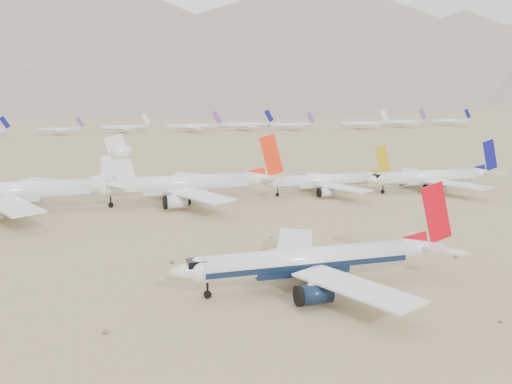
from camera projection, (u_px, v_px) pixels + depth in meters
ground at (348, 271)px, 105.27m from camera, size 7000.00×7000.00×0.00m
main_airliner at (318, 260)px, 96.43m from camera, size 48.50×47.37×17.12m
row2_navy_widebody at (433, 177)px, 186.69m from camera, size 46.43×45.40×16.52m
row2_gold_tail at (327, 181)px, 181.74m from camera, size 42.42×41.48×15.10m
row2_orange_tail at (187, 184)px, 166.44m from camera, size 55.53×54.32×19.81m
row2_white_trijet at (19, 191)px, 152.93m from camera, size 59.12×57.77×20.95m
distant_storage_row at (165, 127)px, 425.97m from camera, size 573.67×54.91×14.12m
mountain_range at (119, 32)px, 1641.71m from camera, size 7354.00×3024.00×470.00m
foothills at (345, 72)px, 1279.05m from camera, size 4637.50×1395.00×155.00m
desert_scrub at (489, 327)px, 80.09m from camera, size 261.14×121.67×0.63m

